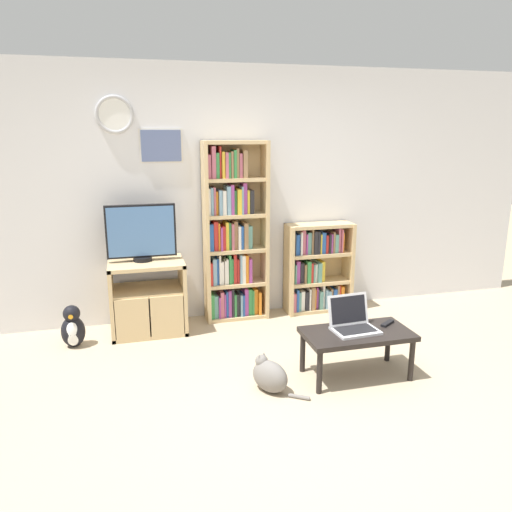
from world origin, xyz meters
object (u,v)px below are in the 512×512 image
(remote_near_laptop, at_px, (387,323))
(cat, at_px, (269,375))
(tv_stand, at_px, (148,297))
(laptop, at_px, (352,322))
(coffee_table, at_px, (357,337))
(penguin_figurine, at_px, (73,328))
(television, at_px, (141,233))
(bookshelf_tall, at_px, (233,236))
(bookshelf_short, at_px, (315,269))

(remote_near_laptop, bearing_deg, cat, -117.14)
(tv_stand, distance_m, laptop, 2.05)
(coffee_table, relative_size, penguin_figurine, 2.17)
(cat, relative_size, penguin_figurine, 1.05)
(tv_stand, distance_m, penguin_figurine, 0.75)
(television, bearing_deg, tv_stand, -58.28)
(tv_stand, height_order, laptop, tv_stand)
(tv_stand, relative_size, bookshelf_tall, 0.39)
(laptop, bearing_deg, remote_near_laptop, -0.54)
(tv_stand, relative_size, television, 1.09)
(remote_near_laptop, bearing_deg, television, -159.09)
(bookshelf_tall, xyz_separation_m, laptop, (0.66, -1.49, -0.43))
(laptop, height_order, penguin_figurine, laptop)
(tv_stand, bearing_deg, penguin_figurine, -164.86)
(bookshelf_short, distance_m, coffee_table, 1.56)
(tv_stand, height_order, penguin_figurine, tv_stand)
(remote_near_laptop, height_order, penguin_figurine, remote_near_laptop)
(bookshelf_tall, bearing_deg, coffee_table, -66.20)
(television, bearing_deg, bookshelf_short, 3.50)
(cat, bearing_deg, coffee_table, -30.44)
(bookshelf_short, bearing_deg, bookshelf_tall, 179.50)
(remote_near_laptop, bearing_deg, bookshelf_short, 148.68)
(television, height_order, bookshelf_tall, bookshelf_tall)
(laptop, bearing_deg, television, 134.99)
(laptop, height_order, remote_near_laptop, laptop)
(television, relative_size, bookshelf_tall, 0.36)
(bookshelf_short, xyz_separation_m, cat, (-1.00, -1.59, -0.34))
(tv_stand, xyz_separation_m, remote_near_laptop, (1.89, -1.31, 0.04))
(cat, bearing_deg, television, 85.67)
(television, distance_m, cat, 1.91)
(bookshelf_tall, relative_size, bookshelf_short, 1.90)
(tv_stand, height_order, television, television)
(television, distance_m, coffee_table, 2.25)
(tv_stand, distance_m, remote_near_laptop, 2.29)
(television, xyz_separation_m, cat, (0.85, -1.48, -0.87))
(bookshelf_tall, xyz_separation_m, bookshelf_short, (0.93, -0.01, -0.42))
(tv_stand, bearing_deg, bookshelf_short, 4.99)
(tv_stand, relative_size, bookshelf_short, 0.74)
(television, relative_size, coffee_table, 0.76)
(remote_near_laptop, xyz_separation_m, cat, (-1.06, -0.12, -0.27))
(bookshelf_tall, xyz_separation_m, coffee_table, (0.68, -1.55, -0.55))
(tv_stand, distance_m, cat, 1.67)
(tv_stand, bearing_deg, remote_near_laptop, -34.71)
(tv_stand, height_order, coffee_table, tv_stand)
(penguin_figurine, bearing_deg, coffee_table, -27.61)
(coffee_table, distance_m, laptop, 0.13)
(television, height_order, cat, television)
(coffee_table, bearing_deg, cat, -176.09)
(coffee_table, bearing_deg, remote_near_laptop, 13.40)
(bookshelf_short, bearing_deg, coffee_table, -99.00)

